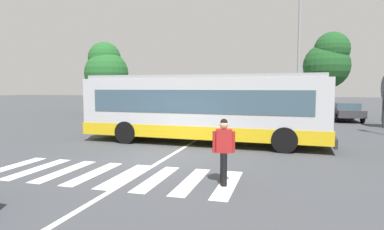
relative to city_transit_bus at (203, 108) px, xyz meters
name	(u,v)px	position (x,y,z in m)	size (l,w,h in m)	color
ground_plane	(161,159)	(-0.60, -3.59, -1.59)	(160.00, 160.00, 0.00)	#424449
city_transit_bus	(203,108)	(0.00, 0.00, 0.00)	(11.05, 3.03, 3.06)	black
pedestrian_crossing_street	(224,148)	(2.07, -6.06, -0.62)	(0.56, 0.41, 1.72)	black
parked_car_blue	(176,108)	(-5.51, 12.61, -0.82)	(1.97, 4.55, 1.35)	black
parked_car_teal	(206,108)	(-2.83, 12.61, -0.82)	(1.92, 4.53, 1.35)	black
parked_car_silver	(238,109)	(-0.15, 12.68, -0.82)	(2.14, 4.62, 1.35)	black
parked_car_white	(272,109)	(2.56, 12.63, -0.82)	(2.05, 4.59, 1.35)	black
parked_car_red	(310,110)	(5.44, 12.66, -0.82)	(2.11, 4.61, 1.35)	black
parked_car_charcoal	(346,111)	(7.99, 12.59, -0.82)	(2.03, 4.58, 1.35)	black
twin_arm_street_lamp	(299,37)	(4.41, 9.40, 4.29)	(3.88, 0.32, 9.73)	#939399
background_tree_left	(106,69)	(-12.56, 13.18, 2.64)	(4.01, 4.01, 6.73)	brown
background_tree_right	(328,61)	(7.12, 16.84, 3.21)	(3.99, 3.99, 7.29)	brown
crosswalk_painted_stripes	(109,175)	(-1.29, -6.00, -1.58)	(7.38, 2.67, 0.01)	silver
lane_center_line	(182,149)	(-0.47, -1.59, -1.58)	(0.16, 24.00, 0.01)	silver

